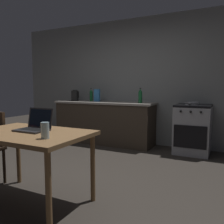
# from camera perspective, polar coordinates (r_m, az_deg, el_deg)

# --- Properties ---
(ground_plane) EXTENTS (12.00, 12.00, 0.00)m
(ground_plane) POSITION_cam_1_polar(r_m,az_deg,el_deg) (3.25, -9.39, -15.50)
(ground_plane) COLOR #2D2823
(back_wall) EXTENTS (6.40, 0.10, 2.61)m
(back_wall) POSITION_cam_1_polar(r_m,az_deg,el_deg) (4.98, 9.23, 7.25)
(back_wall) COLOR gray
(back_wall) RESTS_ON ground_plane
(kitchen_counter) EXTENTS (2.16, 0.64, 0.88)m
(kitchen_counter) POSITION_cam_1_polar(r_m,az_deg,el_deg) (5.06, -1.84, -2.47)
(kitchen_counter) COLOR #382D23
(kitchen_counter) RESTS_ON ground_plane
(stove_oven) EXTENTS (0.60, 0.62, 0.88)m
(stove_oven) POSITION_cam_1_polar(r_m,az_deg,el_deg) (4.50, 18.82, -3.89)
(stove_oven) COLOR gray
(stove_oven) RESTS_ON ground_plane
(dining_table) EXTENTS (1.20, 0.79, 0.74)m
(dining_table) POSITION_cam_1_polar(r_m,az_deg,el_deg) (2.53, -19.36, -6.30)
(dining_table) COLOR brown
(dining_table) RESTS_ON ground_plane
(laptop) EXTENTS (0.32, 0.26, 0.22)m
(laptop) POSITION_cam_1_polar(r_m,az_deg,el_deg) (2.57, -18.20, -3.24)
(laptop) COLOR #232326
(laptop) RESTS_ON dining_table
(electric_kettle) EXTENTS (0.19, 0.17, 0.25)m
(electric_kettle) POSITION_cam_1_polar(r_m,az_deg,el_deg) (5.41, -8.93, 3.93)
(electric_kettle) COLOR black
(electric_kettle) RESTS_ON kitchen_counter
(bottle) EXTENTS (0.07, 0.07, 0.29)m
(bottle) POSITION_cam_1_polar(r_m,az_deg,el_deg) (4.63, 6.83, 3.87)
(bottle) COLOR #19592D
(bottle) RESTS_ON kitchen_counter
(frying_pan) EXTENTS (0.26, 0.43, 0.05)m
(frying_pan) POSITION_cam_1_polar(r_m,az_deg,el_deg) (4.42, 18.63, 2.02)
(frying_pan) COLOR gray
(frying_pan) RESTS_ON stove_oven
(drinking_glass) EXTENTS (0.07, 0.07, 0.14)m
(drinking_glass) POSITION_cam_1_polar(r_m,az_deg,el_deg) (2.14, -15.81, -4.28)
(drinking_glass) COLOR #99B7C6
(drinking_glass) RESTS_ON dining_table
(cereal_box) EXTENTS (0.13, 0.05, 0.26)m
(cereal_box) POSITION_cam_1_polar(r_m,az_deg,el_deg) (5.12, -3.64, 4.03)
(cereal_box) COLOR #3372B2
(cereal_box) RESTS_ON kitchen_counter
(bottle_b) EXTENTS (0.07, 0.07, 0.28)m
(bottle_b) POSITION_cam_1_polar(r_m,az_deg,el_deg) (5.27, -5.04, 4.10)
(bottle_b) COLOR #19592D
(bottle_b) RESTS_ON kitchen_counter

